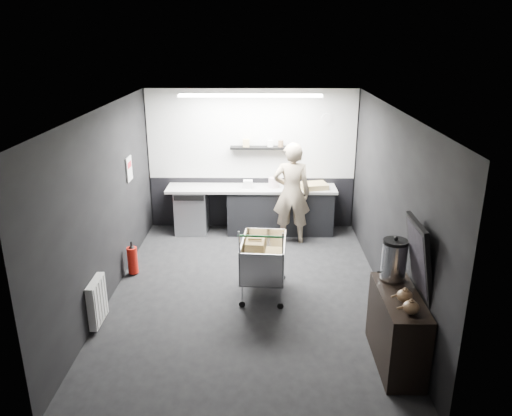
{
  "coord_description": "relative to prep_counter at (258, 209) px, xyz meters",
  "views": [
    {
      "loc": [
        0.21,
        -6.6,
        3.64
      ],
      "look_at": [
        0.11,
        0.4,
        1.19
      ],
      "focal_mm": 35.0,
      "sensor_mm": 36.0,
      "label": 1
    }
  ],
  "objects": [
    {
      "name": "poster_red_band",
      "position": [
        -2.11,
        -1.12,
        1.16
      ],
      "size": [
        0.02,
        0.22,
        0.1
      ],
      "primitive_type": "cube",
      "color": "red",
      "rests_on": "poster"
    },
    {
      "name": "dado_panel",
      "position": [
        -0.14,
        0.31,
        0.04
      ],
      "size": [
        3.95,
        0.02,
        1.0
      ],
      "primitive_type": "cube",
      "color": "black",
      "rests_on": "wall_back"
    },
    {
      "name": "white_container",
      "position": [
        -0.2,
        -0.05,
        0.52
      ],
      "size": [
        0.17,
        0.14,
        0.15
      ],
      "primitive_type": "cube",
      "rotation": [
        0.0,
        0.0,
        0.01
      ],
      "color": "silver",
      "rests_on": "prep_counter"
    },
    {
      "name": "ceiling_strip",
      "position": [
        -0.14,
        -0.57,
        2.21
      ],
      "size": [
        2.4,
        0.2,
        0.04
      ],
      "primitive_type": "cube",
      "color": "white",
      "rests_on": "ceiling"
    },
    {
      "name": "pink_tub",
      "position": [
        0.29,
        0.0,
        0.54
      ],
      "size": [
        0.19,
        0.19,
        0.19
      ],
      "primitive_type": "cylinder",
      "color": "beige",
      "rests_on": "prep_counter"
    },
    {
      "name": "floating_shelf",
      "position": [
        0.06,
        0.2,
        1.16
      ],
      "size": [
        1.2,
        0.22,
        0.04
      ],
      "primitive_type": "cube",
      "color": "black",
      "rests_on": "wall_back"
    },
    {
      "name": "wall_clock",
      "position": [
        1.26,
        0.3,
        1.69
      ],
      "size": [
        0.2,
        0.03,
        0.2
      ],
      "primitive_type": "cylinder",
      "rotation": [
        1.57,
        0.0,
        0.0
      ],
      "color": "silver",
      "rests_on": "wall_back"
    },
    {
      "name": "shopping_cart",
      "position": [
        0.09,
        -2.43,
        0.09
      ],
      "size": [
        0.69,
        1.07,
        1.14
      ],
      "color": "silver",
      "rests_on": "floor"
    },
    {
      "name": "wall_left",
      "position": [
        -2.14,
        -2.42,
        0.89
      ],
      "size": [
        0.0,
        5.5,
        5.5
      ],
      "primitive_type": "plane",
      "rotation": [
        1.57,
        0.0,
        1.57
      ],
      "color": "black",
      "rests_on": "floor"
    },
    {
      "name": "person",
      "position": [
        0.6,
        -0.45,
        0.47
      ],
      "size": [
        0.7,
        0.47,
        1.86
      ],
      "primitive_type": "imported",
      "rotation": [
        0.0,
        0.0,
        3.1
      ],
      "color": "beige",
      "rests_on": "floor"
    },
    {
      "name": "radiator",
      "position": [
        -2.08,
        -3.32,
        -0.11
      ],
      "size": [
        0.1,
        0.5,
        0.6
      ],
      "primitive_type": "cube",
      "color": "silver",
      "rests_on": "wall_left"
    },
    {
      "name": "floor",
      "position": [
        -0.14,
        -2.42,
        -0.46
      ],
      "size": [
        5.5,
        5.5,
        0.0
      ],
      "primitive_type": "plane",
      "color": "black",
      "rests_on": "ground"
    },
    {
      "name": "wall_back",
      "position": [
        -0.14,
        0.33,
        0.89
      ],
      "size": [
        5.5,
        0.0,
        5.5
      ],
      "primitive_type": "plane",
      "rotation": [
        1.57,
        0.0,
        0.0
      ],
      "color": "black",
      "rests_on": "floor"
    },
    {
      "name": "cardboard_box",
      "position": [
        1.03,
        -0.05,
        0.49
      ],
      "size": [
        0.56,
        0.47,
        0.1
      ],
      "primitive_type": "cube",
      "rotation": [
        0.0,
        0.0,
        0.22
      ],
      "color": "tan",
      "rests_on": "prep_counter"
    },
    {
      "name": "fire_extinguisher",
      "position": [
        -1.99,
        -1.85,
        -0.2
      ],
      "size": [
        0.16,
        0.16,
        0.53
      ],
      "color": "red",
      "rests_on": "floor"
    },
    {
      "name": "wall_front",
      "position": [
        -0.14,
        -5.17,
        0.89
      ],
      "size": [
        5.5,
        0.0,
        5.5
      ],
      "primitive_type": "plane",
      "rotation": [
        -1.57,
        0.0,
        0.0
      ],
      "color": "black",
      "rests_on": "floor"
    },
    {
      "name": "poster",
      "position": [
        -2.12,
        -1.12,
        1.09
      ],
      "size": [
        0.02,
        0.3,
        0.4
      ],
      "primitive_type": "cube",
      "color": "silver",
      "rests_on": "wall_left"
    },
    {
      "name": "ceiling",
      "position": [
        -0.14,
        -2.42,
        2.24
      ],
      "size": [
        5.5,
        5.5,
        0.0
      ],
      "primitive_type": "plane",
      "rotation": [
        3.14,
        0.0,
        0.0
      ],
      "color": "silver",
      "rests_on": "wall_back"
    },
    {
      "name": "wall_right",
      "position": [
        1.86,
        -2.42,
        0.89
      ],
      "size": [
        0.0,
        5.5,
        5.5
      ],
      "primitive_type": "plane",
      "rotation": [
        1.57,
        0.0,
        -1.57
      ],
      "color": "black",
      "rests_on": "floor"
    },
    {
      "name": "prep_counter",
      "position": [
        0.0,
        0.0,
        0.0
      ],
      "size": [
        3.2,
        0.61,
        0.9
      ],
      "color": "black",
      "rests_on": "floor"
    },
    {
      "name": "sideboard",
      "position": [
        1.64,
        -4.03,
        0.1
      ],
      "size": [
        0.5,
        1.17,
        1.75
      ],
      "color": "black",
      "rests_on": "floor"
    },
    {
      "name": "kitchen_wall_panel",
      "position": [
        -0.14,
        0.31,
        1.39
      ],
      "size": [
        3.95,
        0.02,
        1.7
      ],
      "primitive_type": "cube",
      "color": "silver",
      "rests_on": "wall_back"
    }
  ]
}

